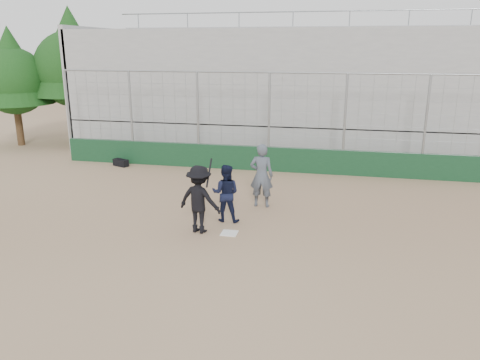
% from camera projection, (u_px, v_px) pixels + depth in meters
% --- Properties ---
extents(ground, '(90.00, 90.00, 0.00)m').
position_uv_depth(ground, '(229.00, 233.00, 12.92)').
color(ground, brown).
rests_on(ground, ground).
extents(home_plate, '(0.44, 0.44, 0.02)m').
position_uv_depth(home_plate, '(229.00, 233.00, 12.92)').
color(home_plate, white).
rests_on(home_plate, ground).
extents(backstop, '(18.10, 0.25, 4.04)m').
position_uv_depth(backstop, '(269.00, 148.00, 19.24)').
color(backstop, '#10331B').
rests_on(backstop, ground).
extents(bleachers, '(20.25, 6.70, 6.98)m').
position_uv_depth(bleachers, '(284.00, 89.00, 23.36)').
color(bleachers, gray).
rests_on(bleachers, ground).
extents(tree_left, '(4.48, 4.48, 7.00)m').
position_uv_depth(tree_left, '(72.00, 58.00, 24.28)').
color(tree_left, '#362413').
rests_on(tree_left, ground).
extents(tree_right, '(3.84, 3.84, 6.00)m').
position_uv_depth(tree_right, '(12.00, 72.00, 23.55)').
color(tree_right, '#392615').
rests_on(tree_right, ground).
extents(batter_at_plate, '(1.35, 0.96, 2.03)m').
position_uv_depth(batter_at_plate, '(199.00, 199.00, 12.81)').
color(batter_at_plate, black).
rests_on(batter_at_plate, ground).
extents(catcher_crouched, '(0.85, 0.67, 1.16)m').
position_uv_depth(catcher_crouched, '(226.00, 203.00, 13.68)').
color(catcher_crouched, black).
rests_on(catcher_crouched, ground).
extents(umpire, '(0.76, 0.50, 1.85)m').
position_uv_depth(umpire, '(261.00, 179.00, 14.89)').
color(umpire, '#474F5B').
rests_on(umpire, ground).
extents(equipment_bag, '(0.76, 0.55, 0.34)m').
position_uv_depth(equipment_bag, '(121.00, 163.00, 20.19)').
color(equipment_bag, black).
rests_on(equipment_bag, ground).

